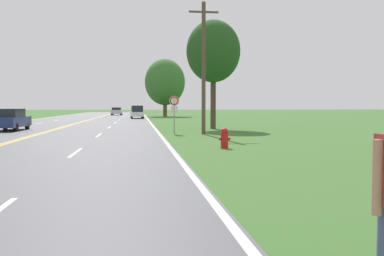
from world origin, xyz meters
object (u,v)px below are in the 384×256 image
Objects in this scene: fire_hydrant at (225,138)px; car_silver_sedan_mid_far at (117,111)px; traffic_sign at (174,105)px; tree_mid_treeline at (213,52)px; car_dark_blue_sedan_approaching at (10,119)px; car_white_van_mid_near at (137,112)px; tree_right_cluster at (165,82)px.

fire_hydrant is 0.18× the size of car_silver_sedan_mid_far.
car_silver_sedan_mid_far is at bearing 96.52° from traffic_sign.
tree_mid_treeline reaches higher than car_silver_sedan_mid_far.
car_white_van_mid_near is at bearing -16.83° from car_dark_blue_sedan_approaching.
tree_right_cluster is at bearing 86.91° from traffic_sign.
tree_mid_treeline is 50.27m from car_silver_sedan_mid_far.
car_dark_blue_sedan_approaching reaches higher than car_silver_sedan_mid_far.
car_silver_sedan_mid_far is (4.93, 49.52, -0.01)m from car_dark_blue_sedan_approaching.
tree_right_cluster reaches higher than car_dark_blue_sedan_approaching.
car_dark_blue_sedan_approaching is at bearing -3.76° from car_silver_sedan_mid_far.
tree_right_cluster is (-1.16, 37.15, -0.13)m from tree_mid_treeline.
tree_right_cluster reaches higher than car_white_van_mid_near.
tree_mid_treeline is 37.16m from tree_right_cluster.
car_silver_sedan_mid_far is (-8.52, 11.93, -4.92)m from tree_right_cluster.
fire_hydrant is at bearing -81.85° from traffic_sign.
traffic_sign is 12.22m from car_dark_blue_sedan_approaching.
car_dark_blue_sedan_approaching is at bearing -20.48° from car_white_van_mid_near.
car_white_van_mid_near reaches higher than car_silver_sedan_mid_far.
tree_right_cluster is 2.19× the size of car_dark_blue_sedan_approaching.
tree_mid_treeline reaches higher than fire_hydrant.
car_dark_blue_sedan_approaching is (-14.60, -0.45, -5.05)m from tree_mid_treeline.
tree_mid_treeline is at bearing -87.15° from car_dark_blue_sedan_approaching.
tree_right_cluster is at bearing 153.22° from car_white_van_mid_near.
car_silver_sedan_mid_far is at bearing 96.75° from fire_hydrant.
fire_hydrant is 15.35m from tree_mid_treeline.
tree_right_cluster is 2.04× the size of car_silver_sedan_mid_far.
car_dark_blue_sedan_approaching is (-11.15, 4.91, -0.98)m from traffic_sign.
traffic_sign reaches higher than car_dark_blue_sedan_approaching.
traffic_sign is 0.50× the size of car_white_van_mid_near.
car_dark_blue_sedan_approaching is (-12.41, 13.74, 0.36)m from fire_hydrant.
traffic_sign is (-1.26, 8.83, 1.34)m from fire_hydrant.
car_dark_blue_sedan_approaching is at bearing 132.09° from fire_hydrant.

